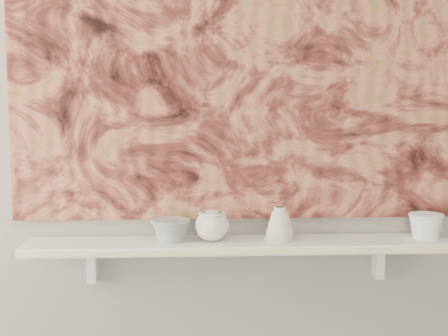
{
  "coord_description": "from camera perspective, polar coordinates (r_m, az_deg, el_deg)",
  "views": [
    {
      "loc": [
        -0.15,
        -0.5,
        1.4
      ],
      "look_at": [
        -0.05,
        1.49,
        1.17
      ],
      "focal_mm": 50.0,
      "sensor_mm": 36.0,
      "label": 1
    }
  ],
  "objects": [
    {
      "name": "wall_back",
      "position": [
        2.11,
        1.16,
        5.13
      ],
      "size": [
        3.6,
        0.0,
        3.6
      ],
      "primitive_type": "plane",
      "rotation": [
        1.57,
        0.0,
        0.0
      ],
      "color": "gray",
      "rests_on": "floor"
    },
    {
      "name": "shelf",
      "position": [
        2.07,
        1.32,
        -7.05
      ],
      "size": [
        1.4,
        0.18,
        0.03
      ],
      "primitive_type": "cube",
      "color": "white",
      "rests_on": "wall_back"
    },
    {
      "name": "shelf_stripe",
      "position": [
        1.98,
        1.52,
        -7.68
      ],
      "size": [
        1.4,
        0.01,
        0.02
      ],
      "primitive_type": "cube",
      "color": "beige",
      "rests_on": "shelf"
    },
    {
      "name": "bracket_left",
      "position": [
        2.17,
        -11.96,
        -8.58
      ],
      "size": [
        0.03,
        0.06,
        0.12
      ],
      "primitive_type": "cube",
      "color": "white",
      "rests_on": "wall_back"
    },
    {
      "name": "bracket_right",
      "position": [
        2.24,
        13.91,
        -8.18
      ],
      "size": [
        0.03,
        0.06,
        0.12
      ],
      "primitive_type": "cube",
      "color": "white",
      "rests_on": "wall_back"
    },
    {
      "name": "painting",
      "position": [
        2.1,
        1.2,
        10.31
      ],
      "size": [
        1.5,
        0.02,
        1.1
      ],
      "primitive_type": "cube",
      "color": "maroon",
      "rests_on": "wall_back"
    },
    {
      "name": "house_motif",
      "position": [
        2.17,
        13.15,
        1.88
      ],
      "size": [
        0.09,
        0.0,
        0.08
      ],
      "primitive_type": "cube",
      "color": "black",
      "rests_on": "painting"
    },
    {
      "name": "bowl_grey",
      "position": [
        2.06,
        -4.91,
        -5.67
      ],
      "size": [
        0.14,
        0.14,
        0.08
      ],
      "primitive_type": null,
      "rotation": [
        0.0,
        0.0,
        0.08
      ],
      "color": "gray",
      "rests_on": "shelf"
    },
    {
      "name": "cup_cream",
      "position": [
        2.05,
        -1.09,
        -5.29
      ],
      "size": [
        0.11,
        0.11,
        0.1
      ],
      "primitive_type": null,
      "rotation": [
        0.0,
        0.0,
        -0.01
      ],
      "color": "silver",
      "rests_on": "shelf"
    },
    {
      "name": "bell_vessel",
      "position": [
        2.07,
        5.12,
        -5.07
      ],
      "size": [
        0.12,
        0.12,
        0.11
      ],
      "primitive_type": null,
      "rotation": [
        0.0,
        0.0,
        0.27
      ],
      "color": "silver",
      "rests_on": "shelf"
    },
    {
      "name": "bowl_white",
      "position": [
        2.2,
        17.98,
        -5.06
      ],
      "size": [
        0.12,
        0.12,
        0.09
      ],
      "primitive_type": null,
      "rotation": [
        0.0,
        0.0,
        -0.06
      ],
      "color": "silver",
      "rests_on": "shelf"
    }
  ]
}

